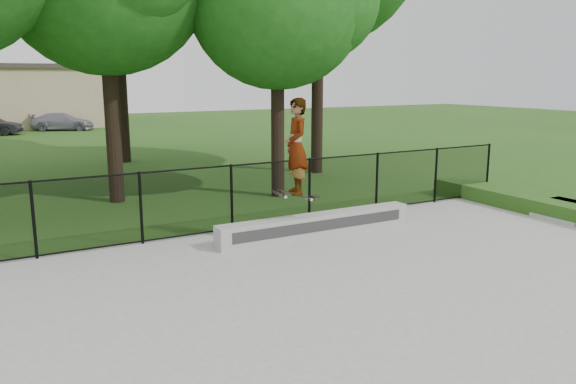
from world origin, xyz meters
name	(u,v)px	position (x,y,z in m)	size (l,w,h in m)	color
ground	(410,339)	(0.00, 0.00, 0.00)	(100.00, 100.00, 0.00)	#2C5217
concrete_slab	(410,337)	(0.00, 0.00, 0.03)	(14.00, 12.00, 0.06)	gray
grind_ledge	(317,225)	(1.48, 4.70, 0.29)	(4.64, 0.40, 0.47)	#A5A5A0
car_c	(62,122)	(0.22, 34.26, 0.56)	(1.58, 3.57, 1.13)	gray
skater_airborne	(296,148)	(0.79, 4.43, 2.03)	(0.81, 0.79, 2.14)	black
chainlink_fence	(232,198)	(0.00, 5.90, 0.81)	(16.06, 0.06, 1.50)	black
concrete_steps	(569,214)	(7.59, 3.00, 0.17)	(1.07, 1.20, 0.45)	gray
distant_building	(19,96)	(-2.00, 38.00, 2.16)	(12.40, 6.40, 4.30)	#CCB78F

